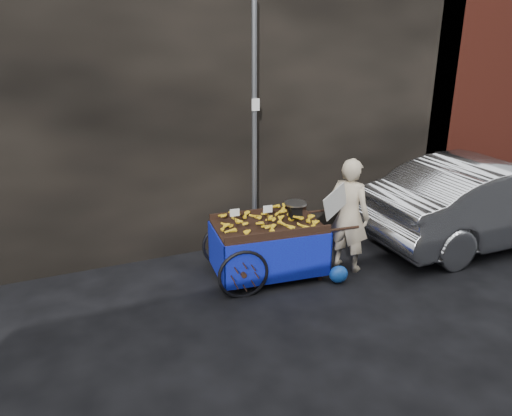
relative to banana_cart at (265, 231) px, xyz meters
name	(u,v)px	position (x,y,z in m)	size (l,w,h in m)	color
ground	(271,288)	(-0.09, -0.40, -0.72)	(80.00, 80.00, 0.00)	black
building_wall	(230,88)	(0.31, 2.20, 1.78)	(13.50, 2.00, 5.00)	black
street_pole	(254,130)	(0.21, 0.90, 1.29)	(0.12, 0.10, 4.00)	slate
banana_cart	(265,231)	(0.00, 0.00, 0.00)	(2.23, 1.21, 1.17)	black
vendor	(349,215)	(1.25, -0.27, 0.15)	(0.95, 0.76, 1.74)	#BDAB8C
plastic_bag	(339,274)	(0.89, -0.63, -0.59)	(0.28, 0.23, 0.26)	blue
parked_car	(491,200)	(4.06, -0.33, 0.01)	(1.54, 4.43, 1.46)	#B7B9BF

